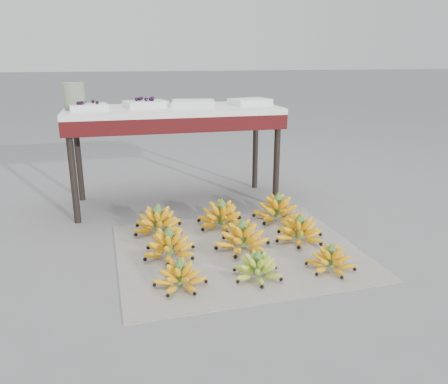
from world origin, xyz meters
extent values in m
plane|color=slate|center=(0.00, 0.00, 0.00)|extent=(60.00, 60.00, 0.00)
cube|color=white|center=(0.06, 0.03, 0.00)|extent=(1.28, 1.09, 0.01)
ellipsoid|color=yellow|center=(-0.30, -0.27, 0.04)|extent=(0.29, 0.29, 0.07)
ellipsoid|color=yellow|center=(-0.30, -0.27, 0.07)|extent=(0.20, 0.20, 0.05)
ellipsoid|color=yellow|center=(-0.30, -0.27, 0.10)|extent=(0.13, 0.13, 0.04)
cylinder|color=#47712C|center=(-0.30, -0.27, 0.07)|extent=(0.04, 0.04, 0.09)
cone|color=#47712C|center=(-0.30, -0.27, 0.13)|extent=(0.04, 0.04, 0.03)
ellipsoid|color=olive|center=(0.06, -0.28, 0.04)|extent=(0.27, 0.27, 0.07)
ellipsoid|color=olive|center=(0.06, -0.28, 0.07)|extent=(0.19, 0.19, 0.05)
ellipsoid|color=olive|center=(0.06, -0.28, 0.10)|extent=(0.12, 0.12, 0.04)
cylinder|color=#47712C|center=(0.06, -0.28, 0.07)|extent=(0.04, 0.04, 0.09)
cone|color=#47712C|center=(0.06, -0.28, 0.13)|extent=(0.04, 0.04, 0.03)
ellipsoid|color=yellow|center=(0.43, -0.28, 0.04)|extent=(0.28, 0.28, 0.07)
ellipsoid|color=yellow|center=(0.43, -0.28, 0.07)|extent=(0.20, 0.20, 0.05)
ellipsoid|color=yellow|center=(0.43, -0.28, 0.10)|extent=(0.13, 0.13, 0.04)
cylinder|color=#47712C|center=(0.43, -0.28, 0.07)|extent=(0.04, 0.04, 0.09)
cone|color=#47712C|center=(0.43, -0.28, 0.13)|extent=(0.04, 0.04, 0.03)
ellipsoid|color=yellow|center=(-0.30, 0.05, 0.05)|extent=(0.32, 0.32, 0.08)
ellipsoid|color=yellow|center=(-0.30, 0.05, 0.08)|extent=(0.23, 0.23, 0.06)
ellipsoid|color=yellow|center=(-0.30, 0.05, 0.12)|extent=(0.15, 0.15, 0.05)
cylinder|color=#47712C|center=(-0.30, 0.05, 0.08)|extent=(0.05, 0.05, 0.11)
cone|color=#47712C|center=(-0.30, 0.05, 0.16)|extent=(0.05, 0.05, 0.04)
ellipsoid|color=yellow|center=(0.08, 0.04, 0.05)|extent=(0.38, 0.38, 0.09)
ellipsoid|color=yellow|center=(0.08, 0.04, 0.09)|extent=(0.27, 0.27, 0.07)
ellipsoid|color=yellow|center=(0.08, 0.04, 0.12)|extent=(0.18, 0.18, 0.05)
cylinder|color=#47712C|center=(0.08, 0.04, 0.09)|extent=(0.05, 0.05, 0.12)
cone|color=#47712C|center=(0.08, 0.04, 0.16)|extent=(0.06, 0.06, 0.04)
ellipsoid|color=yellow|center=(0.42, 0.07, 0.05)|extent=(0.34, 0.34, 0.08)
ellipsoid|color=yellow|center=(0.42, 0.07, 0.08)|extent=(0.24, 0.24, 0.06)
ellipsoid|color=yellow|center=(0.42, 0.07, 0.12)|extent=(0.16, 0.16, 0.05)
cylinder|color=#47712C|center=(0.42, 0.07, 0.08)|extent=(0.04, 0.04, 0.11)
cone|color=#47712C|center=(0.42, 0.07, 0.15)|extent=(0.05, 0.05, 0.04)
ellipsoid|color=yellow|center=(-0.33, 0.38, 0.05)|extent=(0.37, 0.37, 0.09)
ellipsoid|color=yellow|center=(-0.33, 0.38, 0.09)|extent=(0.26, 0.26, 0.07)
ellipsoid|color=yellow|center=(-0.33, 0.38, 0.12)|extent=(0.17, 0.17, 0.05)
cylinder|color=#47712C|center=(-0.33, 0.38, 0.09)|extent=(0.05, 0.05, 0.12)
cone|color=#47712C|center=(-0.33, 0.38, 0.16)|extent=(0.06, 0.06, 0.04)
ellipsoid|color=yellow|center=(0.05, 0.38, 0.05)|extent=(0.38, 0.38, 0.09)
ellipsoid|color=yellow|center=(0.05, 0.38, 0.09)|extent=(0.27, 0.27, 0.07)
ellipsoid|color=yellow|center=(0.05, 0.38, 0.13)|extent=(0.17, 0.17, 0.06)
cylinder|color=#47712C|center=(0.05, 0.38, 0.09)|extent=(0.05, 0.05, 0.12)
cone|color=#47712C|center=(0.05, 0.38, 0.17)|extent=(0.06, 0.06, 0.04)
ellipsoid|color=yellow|center=(0.42, 0.41, 0.05)|extent=(0.39, 0.39, 0.09)
ellipsoid|color=yellow|center=(0.42, 0.41, 0.09)|extent=(0.27, 0.27, 0.07)
ellipsoid|color=yellow|center=(0.42, 0.41, 0.13)|extent=(0.18, 0.18, 0.06)
cylinder|color=#47712C|center=(0.42, 0.41, 0.09)|extent=(0.05, 0.05, 0.12)
cone|color=#47712C|center=(0.42, 0.41, 0.17)|extent=(0.06, 0.06, 0.05)
cylinder|color=black|center=(-0.80, 0.68, 0.31)|extent=(0.04, 0.04, 0.63)
cylinder|color=black|center=(0.50, 0.68, 0.31)|extent=(0.04, 0.04, 0.63)
cylinder|color=black|center=(-0.80, 1.14, 0.31)|extent=(0.04, 0.04, 0.63)
cylinder|color=black|center=(0.50, 1.14, 0.31)|extent=(0.04, 0.04, 0.63)
cube|color=#480D0F|center=(-0.15, 0.91, 0.58)|extent=(1.39, 0.56, 0.09)
cube|color=white|center=(-0.15, 0.91, 0.65)|extent=(1.39, 0.56, 0.04)
cube|color=silver|center=(-0.68, 0.87, 0.69)|extent=(0.25, 0.20, 0.04)
sphere|color=black|center=(-0.66, 0.91, 0.71)|extent=(0.02, 0.02, 0.02)
sphere|color=black|center=(-0.72, 0.84, 0.71)|extent=(0.02, 0.02, 0.02)
sphere|color=black|center=(-0.74, 0.83, 0.71)|extent=(0.02, 0.02, 0.02)
sphere|color=black|center=(-0.63, 0.84, 0.71)|extent=(0.02, 0.02, 0.02)
sphere|color=black|center=(-0.70, 0.89, 0.71)|extent=(0.02, 0.02, 0.02)
sphere|color=black|center=(-0.74, 0.88, 0.71)|extent=(0.02, 0.02, 0.02)
sphere|color=black|center=(-0.73, 0.83, 0.71)|extent=(0.02, 0.02, 0.02)
sphere|color=black|center=(-0.71, 0.88, 0.71)|extent=(0.02, 0.02, 0.02)
cube|color=silver|center=(-0.33, 0.93, 0.69)|extent=(0.30, 0.24, 0.04)
sphere|color=black|center=(-0.38, 0.92, 0.72)|extent=(0.03, 0.03, 0.03)
sphere|color=black|center=(-0.36, 0.94, 0.72)|extent=(0.03, 0.03, 0.03)
sphere|color=black|center=(-0.28, 0.91, 0.72)|extent=(0.03, 0.03, 0.03)
sphere|color=black|center=(-0.30, 0.91, 0.72)|extent=(0.03, 0.03, 0.03)
sphere|color=black|center=(-0.28, 0.97, 0.72)|extent=(0.03, 0.03, 0.03)
sphere|color=black|center=(-0.33, 0.90, 0.72)|extent=(0.03, 0.03, 0.03)
sphere|color=black|center=(-0.35, 0.98, 0.72)|extent=(0.03, 0.03, 0.03)
cube|color=silver|center=(-0.02, 0.89, 0.69)|extent=(0.30, 0.24, 0.04)
cube|color=silver|center=(0.38, 0.92, 0.69)|extent=(0.30, 0.24, 0.04)
cylinder|color=beige|center=(-0.76, 0.90, 0.75)|extent=(0.15, 0.15, 0.16)
camera|label=1|loc=(-0.52, -2.00, 0.99)|focal=35.00mm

